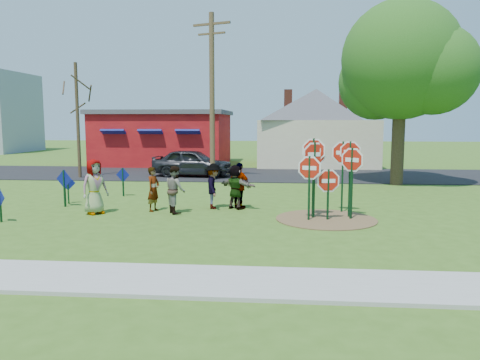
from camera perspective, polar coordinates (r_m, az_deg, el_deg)
The scene contains 27 objects.
ground at distance 16.42m, azimuth -5.77°, elevation -3.81°, with size 120.00×120.00×0.00m, color #3A5D1A.
sidewalk at distance 9.65m, azimuth -13.92°, elevation -11.62°, with size 22.00×1.80×0.08m, color #9E9E99.
road at distance 27.67m, azimuth -1.34°, elevation 0.73°, with size 120.00×7.50×0.04m, color black.
dirt_patch at distance 15.22m, azimuth 10.44°, elevation -4.71°, with size 3.20×3.20×0.03m, color brown.
red_building at distance 34.90m, azimuth -9.21°, elevation 5.17°, with size 9.40×7.69×3.90m.
cream_house at distance 33.92m, azimuth 9.22°, elevation 6.74°, with size 9.40×9.40×6.50m.
stop_sign_a at distance 14.74m, azimuth 8.46°, elevation 0.77°, with size 0.96×0.34×2.18m.
stop_sign_b at distance 15.19m, azimuth 8.96°, elevation 2.74°, with size 1.01×0.25×2.72m.
stop_sign_c at distance 15.44m, azimuth 13.28°, elevation 2.25°, with size 0.88×0.33×2.61m.
stop_sign_d at distance 16.26m, azimuth 12.43°, elevation 2.55°, with size 1.02×0.28×2.58m.
stop_sign_e at distance 14.92m, azimuth 10.70°, elevation -0.50°, with size 0.98×0.22×1.76m.
stop_sign_f at distance 15.15m, azimuth 13.51°, elevation 1.73°, with size 0.85×0.62×2.43m.
stop_sign_g at distance 15.10m, azimuth 9.05°, elevation 2.13°, with size 1.00×0.34×2.60m.
blue_diamond_a at distance 16.27m, azimuth -27.21°, elevation -2.32°, with size 0.49×0.32×1.07m.
blue_diamond_b at distance 18.25m, azimuth -20.63°, elevation -0.44°, with size 0.67×0.23×1.37m.
blue_diamond_c at distance 18.90m, azimuth -20.23°, elevation -0.74°, with size 0.56×0.11×1.08m.
blue_diamond_d at distance 20.09m, azimuth -14.08°, elevation 0.18°, with size 0.61×0.14×1.21m.
person_a at distance 16.47m, azimuth -17.32°, elevation -0.79°, with size 0.91×0.59×1.86m, color #364C86.
person_b at distance 16.52m, azimuth -10.51°, elevation -1.11°, with size 0.56×0.37×1.54m, color #267964.
person_c at distance 16.04m, azimuth -7.88°, elevation -1.16°, with size 0.79×0.62×1.63m, color brown.
person_d at distance 16.74m, azimuth -3.25°, elevation -0.75°, with size 1.05×0.60×1.63m, color #303034.
person_e at distance 16.70m, azimuth -0.06°, elevation -0.71°, with size 0.97×0.40×1.65m, color #4C2C57.
person_f at distance 16.65m, azimuth -0.52°, elevation -0.84°, with size 1.48×0.47×1.59m, color #194D29.
suv at distance 26.48m, azimuth -5.82°, elevation 2.12°, with size 1.82×4.52×1.54m, color #2E2E33.
utility_pole at distance 24.74m, azimuth -3.43°, elevation 10.45°, with size 2.03×0.81×8.64m.
leafy_tree at distance 24.43m, azimuth 19.39°, elevation 12.92°, with size 6.27×5.72×8.91m.
bare_tree_west at distance 27.22m, azimuth -19.25°, elevation 8.75°, with size 1.80×1.80×6.28m.
Camera 1 is at (3.04, -15.83, 3.11)m, focal length 35.00 mm.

